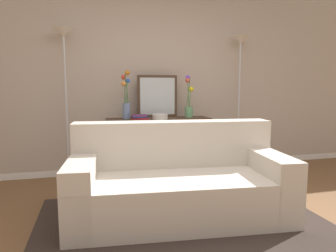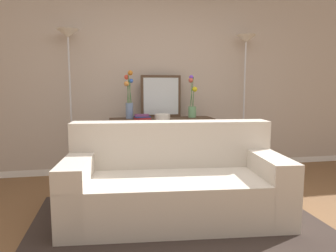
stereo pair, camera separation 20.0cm
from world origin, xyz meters
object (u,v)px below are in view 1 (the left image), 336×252
Objects in this scene: book_row_under_console at (130,174)px; vase_tall_flowers at (126,100)px; floor_lamp_right at (240,66)px; couch at (178,183)px; console_table at (159,136)px; floor_lamp_left at (65,62)px; wall_mirror at (157,96)px; fruit_bowl at (160,117)px; book_stack at (140,117)px; vase_short_flowers at (189,103)px.

vase_tall_flowers is at bearing 126.97° from book_row_under_console.
floor_lamp_right is at bearing 3.73° from book_row_under_console.
couch is 1.48× the size of console_table.
floor_lamp_right reaches higher than floor_lamp_left.
console_table is 1.58m from floor_lamp_right.
vase_tall_flowers is at bearing 103.96° from couch.
fruit_bowl is at bearing -95.60° from wall_mirror.
floor_lamp_left is 8.73× the size of book_stack.
console_table is at bearing 85.46° from couch.
vase_tall_flowers is at bearing 178.34° from vase_short_flowers.
vase_short_flowers is (0.53, 1.30, 0.70)m from couch.
wall_mirror is (0.12, 1.46, 0.79)m from couch.
book_stack is at bearing 173.76° from fruit_bowl.
console_table is 2.20× the size of vase_tall_flowers.
book_row_under_console is at bearing -53.03° from vase_tall_flowers.
wall_mirror reaches higher than book_row_under_console.
vase_tall_flowers is 2.83× the size of book_stack.
console_table is at bearing 84.98° from fruit_bowl.
floor_lamp_right is at bearing 2.50° from vase_tall_flowers.
book_stack is (0.91, -0.20, -0.69)m from floor_lamp_left.
console_table is at bearing -178.76° from vase_short_flowers.
floor_lamp_left is 0.89m from vase_tall_flowers.
console_table is at bearing -5.16° from floor_lamp_left.
book_row_under_console is at bearing -7.81° from floor_lamp_left.
floor_lamp_left reaches higher than wall_mirror.
wall_mirror is 0.47m from book_stack.
fruit_bowl is 0.59× the size of book_row_under_console.
console_table is 0.56m from wall_mirror.
book_row_under_console is (0.03, -0.03, -1.00)m from vase_tall_flowers.
floor_lamp_right is at bearing 7.65° from book_stack.
vase_short_flowers is 0.49m from fruit_bowl.
floor_lamp_right is at bearing 6.91° from vase_short_flowers.
floor_lamp_left is 1.00× the size of floor_lamp_right.
book_row_under_console is (-0.13, 0.10, -0.78)m from book_stack.
floor_lamp_left is 2.43m from floor_lamp_right.
couch is 1.32m from console_table.
fruit_bowl is (1.18, -0.23, -0.69)m from floor_lamp_left.
wall_mirror is 2.60× the size of book_stack.
book_stack is (0.16, -0.13, -0.22)m from vase_tall_flowers.
book_row_under_console is at bearing -176.27° from floor_lamp_right.
vase_tall_flowers is (0.76, -0.07, -0.47)m from floor_lamp_left.
wall_mirror is (1.20, 0.06, -0.43)m from floor_lamp_left.
console_table is at bearing -96.05° from wall_mirror.
floor_lamp_left is at bearing 174.84° from console_table.
vase_tall_flowers is 0.30m from book_stack.
book_stack reaches higher than console_table.
wall_mirror is (-1.22, 0.06, -0.44)m from floor_lamp_right.
wall_mirror is at bearing 2.64° from floor_lamp_left.
couch is 9.25× the size of book_stack.
book_row_under_console is at bearing 162.48° from fruit_bowl.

